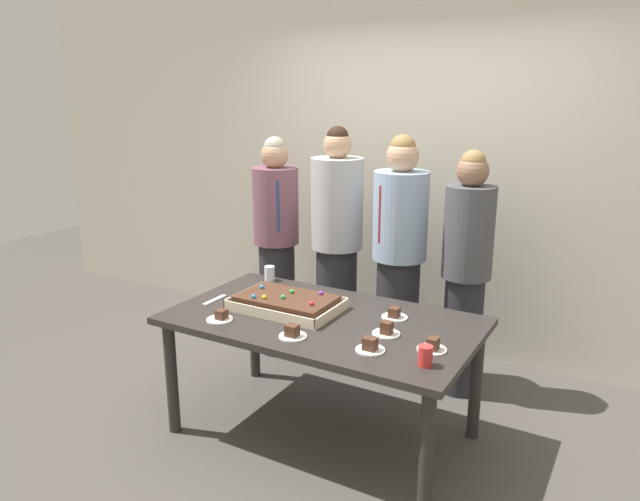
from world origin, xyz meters
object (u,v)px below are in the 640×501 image
object	(u,v)px
plated_slice_far_left	(292,333)
person_green_shirt_behind	(337,246)
sheet_cake	(287,303)
plated_slice_near_left	(432,347)
plated_slice_far_right	(370,347)
drink_cup_middle	(425,356)
person_serving_front	(399,258)
plated_slice_center_front	(394,315)
plated_slice_center_back	(386,331)
party_table	(322,331)
person_far_right_suit	(276,244)
person_striped_tie_right	(466,271)
drink_cup_nearest	(270,273)
plated_slice_near_right	(220,317)
cake_server_utensil	(215,300)

from	to	relation	value
plated_slice_far_left	person_green_shirt_behind	distance (m)	1.30
sheet_cake	plated_slice_near_left	xyz separation A→B (m)	(0.95, -0.13, -0.02)
plated_slice_far_right	drink_cup_middle	xyz separation A→B (m)	(0.29, -0.02, 0.03)
plated_slice_far_left	person_serving_front	bearing A→B (deg)	85.85
plated_slice_far_left	plated_slice_near_left	bearing A→B (deg)	16.57
plated_slice_center_front	plated_slice_center_back	world-z (taller)	plated_slice_center_back
plated_slice_center_back	drink_cup_middle	world-z (taller)	drink_cup_middle
party_table	person_far_right_suit	distance (m)	1.25
sheet_cake	plated_slice_center_back	xyz separation A→B (m)	(0.67, -0.06, -0.02)
plated_slice_far_left	plated_slice_center_front	size ratio (longest dim) A/B	1.00
party_table	sheet_cake	size ratio (longest dim) A/B	2.77
plated_slice_near_left	plated_slice_far_left	distance (m)	0.73
plated_slice_center_back	drink_cup_middle	bearing A→B (deg)	-38.56
person_serving_front	person_striped_tie_right	size ratio (longest dim) A/B	1.05
plated_slice_far_right	drink_cup_nearest	distance (m)	1.28
drink_cup_nearest	plated_slice_far_right	bearing A→B (deg)	-32.65
plated_slice_near_left	person_far_right_suit	distance (m)	1.86
plated_slice_center_back	drink_cup_nearest	size ratio (longest dim) A/B	1.50
plated_slice_far_left	person_serving_front	distance (m)	1.24
plated_slice_far_right	plated_slice_center_back	size ratio (longest dim) A/B	1.00
plated_slice_near_right	cake_server_utensil	world-z (taller)	plated_slice_near_right
plated_slice_center_front	person_far_right_suit	distance (m)	1.41
person_far_right_suit	plated_slice_center_back	bearing A→B (deg)	18.30
cake_server_utensil	person_striped_tie_right	distance (m)	1.63
plated_slice_center_front	person_far_right_suit	world-z (taller)	person_far_right_suit
party_table	plated_slice_center_back	world-z (taller)	plated_slice_center_back
drink_cup_nearest	cake_server_utensil	size ratio (longest dim) A/B	0.50
plated_slice_far_right	person_far_right_suit	xyz separation A→B (m)	(-1.31, 1.13, 0.10)
drink_cup_nearest	person_striped_tie_right	size ratio (longest dim) A/B	0.06
plated_slice_near_left	plated_slice_near_right	world-z (taller)	plated_slice_near_left
plated_slice_near_left	person_far_right_suit	bearing A→B (deg)	148.49
person_serving_front	plated_slice_center_front	bearing A→B (deg)	42.09
party_table	person_far_right_suit	world-z (taller)	person_far_right_suit
plated_slice_near_left	drink_cup_nearest	size ratio (longest dim) A/B	1.50
person_striped_tie_right	plated_slice_near_left	bearing A→B (deg)	49.21
plated_slice_center_back	person_striped_tie_right	world-z (taller)	person_striped_tie_right
cake_server_utensil	person_striped_tie_right	bearing A→B (deg)	38.62
plated_slice_near_left	plated_slice_center_back	world-z (taller)	plated_slice_center_back
plated_slice_near_right	person_far_right_suit	size ratio (longest dim) A/B	0.09
drink_cup_nearest	person_green_shirt_behind	size ratio (longest dim) A/B	0.06
party_table	person_striped_tie_right	xyz separation A→B (m)	(0.55, 0.94, 0.20)
person_green_shirt_behind	person_far_right_suit	xyz separation A→B (m)	(-0.49, -0.05, -0.04)
plated_slice_center_back	cake_server_utensil	distance (m)	1.14
cake_server_utensil	person_serving_front	distance (m)	1.29
plated_slice_far_left	plated_slice_far_right	distance (m)	0.43
plated_slice_far_left	cake_server_utensil	size ratio (longest dim) A/B	0.75
sheet_cake	person_striped_tie_right	world-z (taller)	person_striped_tie_right
cake_server_utensil	plated_slice_center_front	bearing A→B (deg)	14.40
plated_slice_near_right	person_far_right_suit	world-z (taller)	person_far_right_suit
person_striped_tie_right	person_far_right_suit	size ratio (longest dim) A/B	0.98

